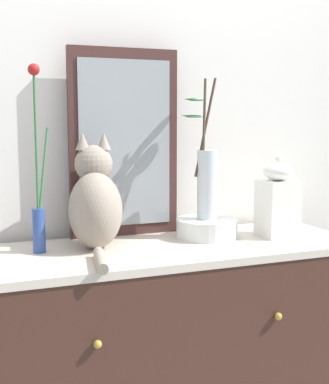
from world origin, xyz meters
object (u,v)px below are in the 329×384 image
(sideboard, at_px, (165,374))
(vase_slim_green, at_px, (38,198))
(bowl_porcelain, at_px, (207,228))
(vase_glass_clear, at_px, (207,179))
(jar_lidded_porcelain, at_px, (277,201))
(cat_sitting, at_px, (95,202))
(mirror_leaning, at_px, (124,143))

(sideboard, xyz_separation_m, vase_slim_green, (-0.40, 0.06, 0.62))
(sideboard, bearing_deg, bowl_porcelain, 19.95)
(vase_glass_clear, relative_size, jar_lidded_porcelain, 1.70)
(cat_sitting, xyz_separation_m, bowl_porcelain, (0.40, 0.00, -0.12))
(sideboard, bearing_deg, vase_slim_green, 171.65)
(cat_sitting, distance_m, jar_lidded_porcelain, 0.65)
(sideboard, bearing_deg, vase_glass_clear, 20.81)
(cat_sitting, bearing_deg, mirror_leaning, 45.23)
(cat_sitting, distance_m, bowl_porcelain, 0.42)
(vase_slim_green, bearing_deg, mirror_leaning, 24.97)
(vase_slim_green, height_order, vase_glass_clear, vase_slim_green)
(sideboard, distance_m, mirror_leaning, 0.81)
(sideboard, relative_size, vase_slim_green, 2.26)
(bowl_porcelain, bearing_deg, mirror_leaning, 151.30)
(bowl_porcelain, relative_size, vase_glass_clear, 0.44)
(sideboard, height_order, cat_sitting, cat_sitting)
(jar_lidded_porcelain, bearing_deg, bowl_porcelain, 162.99)
(cat_sitting, relative_size, bowl_porcelain, 2.05)
(sideboard, height_order, vase_glass_clear, vase_glass_clear)
(cat_sitting, bearing_deg, jar_lidded_porcelain, -6.17)
(jar_lidded_porcelain, bearing_deg, sideboard, 179.32)
(mirror_leaning, relative_size, vase_slim_green, 1.14)
(cat_sitting, xyz_separation_m, vase_slim_green, (-0.18, -0.01, 0.02))
(cat_sitting, xyz_separation_m, vase_glass_clear, (0.40, 0.01, 0.06))
(vase_slim_green, bearing_deg, jar_lidded_porcelain, -4.39)
(sideboard, relative_size, bowl_porcelain, 6.01)
(bowl_porcelain, height_order, jar_lidded_porcelain, jar_lidded_porcelain)
(sideboard, xyz_separation_m, bowl_porcelain, (0.19, 0.07, 0.48))
(cat_sitting, relative_size, jar_lidded_porcelain, 1.55)
(mirror_leaning, xyz_separation_m, bowl_porcelain, (0.26, -0.14, -0.30))
(cat_sitting, bearing_deg, sideboard, -16.68)
(vase_glass_clear, bearing_deg, vase_slim_green, -178.76)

